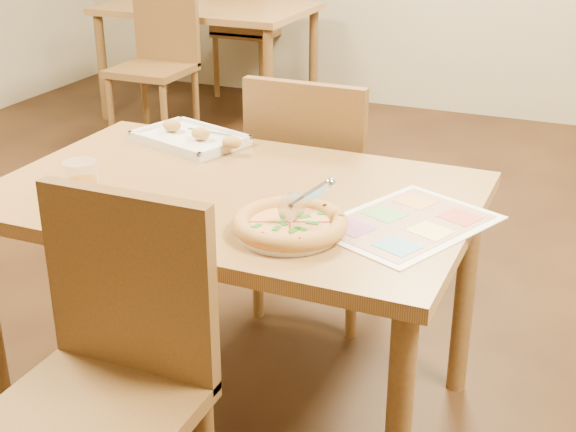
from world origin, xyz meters
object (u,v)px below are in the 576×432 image
at_px(glass_tumbler, 82,184).
at_px(menu, 407,223).
at_px(bg_chair_near, 159,47).
at_px(pizza_cutter, 305,199).
at_px(chair_far, 314,172).
at_px(bg_chair_far, 243,17).
at_px(bg_table, 208,19).
at_px(plate, 288,233).
at_px(pizza, 290,224).
at_px(appetizer_tray, 192,138).
at_px(dining_table, 234,218).
at_px(chair_near, 110,349).

relative_size(glass_tumbler, menu, 0.26).
relative_size(bg_chair_near, pizza_cutter, 3.70).
bearing_deg(chair_far, bg_chair_far, -59.35).
distance_m(bg_table, plate, 3.54).
height_order(bg_chair_near, plate, bg_chair_near).
bearing_deg(bg_chair_far, bg_table, 90.00).
bearing_deg(glass_tumbler, pizza, 2.56).
xyz_separation_m(bg_chair_far, appetizer_tray, (1.30, -2.99, 0.17)).
xyz_separation_m(dining_table, bg_chair_far, (-1.60, 3.30, -0.07)).
xyz_separation_m(dining_table, chair_far, (-0.00, 0.60, -0.07)).
relative_size(bg_chair_far, menu, 1.10).
xyz_separation_m(plate, pizza_cutter, (0.03, 0.04, 0.08)).
bearing_deg(pizza, appetizer_tray, 137.46).
bearing_deg(menu, glass_tumbler, -166.80).
height_order(chair_near, appetizer_tray, chair_near).
bearing_deg(bg_chair_far, glass_tumbler, 109.85).
height_order(chair_near, plate, chair_near).
bearing_deg(glass_tumbler, bg_table, 112.82).
bearing_deg(menu, bg_table, 126.48).
distance_m(bg_chair_near, menu, 3.07).
bearing_deg(bg_chair_near, menu, -46.82).
relative_size(bg_chair_far, pizza_cutter, 3.70).
distance_m(chair_near, bg_chair_near, 3.22).
bearing_deg(bg_chair_near, pizza_cutter, -51.57).
bearing_deg(pizza, plate, -96.94).
relative_size(chair_near, plate, 1.96).
bearing_deg(appetizer_tray, chair_near, -71.63).
distance_m(pizza, appetizer_tray, 0.76).
height_order(bg_chair_near, pizza, bg_chair_near).
distance_m(pizza_cutter, appetizer_tray, 0.76).
xyz_separation_m(dining_table, bg_chair_near, (-1.60, 2.20, -0.07)).
bearing_deg(chair_near, appetizer_tray, 108.37).
bearing_deg(pizza_cutter, pizza, 177.02).
height_order(bg_table, bg_chair_near, bg_chair_near).
distance_m(bg_table, glass_tumbler, 3.29).
bearing_deg(chair_near, glass_tumbler, 131.15).
xyz_separation_m(pizza_cutter, appetizer_tray, (-0.58, 0.48, -0.07)).
bearing_deg(chair_far, appetizer_tray, 44.31).
height_order(pizza_cutter, menu, pizza_cutter).
bearing_deg(appetizer_tray, chair_far, 44.31).
bearing_deg(appetizer_tray, menu, -23.28).
height_order(plate, pizza, pizza).
bearing_deg(bg_table, bg_chair_near, -90.00).
distance_m(bg_table, pizza, 3.53).
xyz_separation_m(chair_near, plate, (0.25, 0.39, 0.16)).
height_order(bg_table, plate, plate).
bearing_deg(menu, appetizer_tray, 156.72).
distance_m(chair_far, bg_chair_near, 2.26).
relative_size(chair_near, bg_chair_far, 1.00).
relative_size(dining_table, pizza, 4.68).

